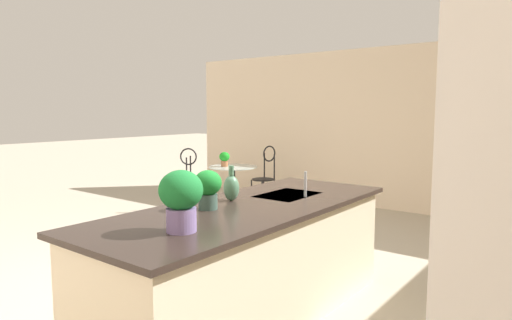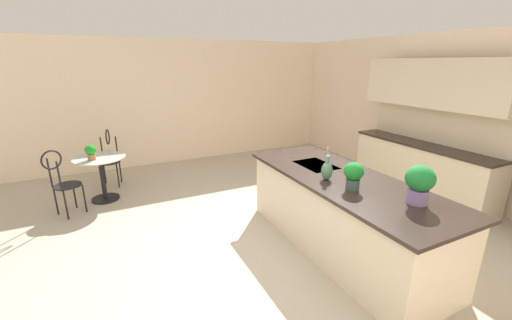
{
  "view_description": "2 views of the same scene",
  "coord_description": "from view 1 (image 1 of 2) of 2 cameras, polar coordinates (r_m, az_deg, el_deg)",
  "views": [
    {
      "loc": [
        2.99,
        2.98,
        1.66
      ],
      "look_at": [
        -1.37,
        -0.36,
        1.05
      ],
      "focal_mm": 31.35,
      "sensor_mm": 36.0,
      "label": 1
    },
    {
      "loc": [
        2.96,
        -1.6,
        2.22
      ],
      "look_at": [
        -0.75,
        0.21,
        0.93
      ],
      "focal_mm": 22.11,
      "sensor_mm": 36.0,
      "label": 2
    }
  ],
  "objects": [
    {
      "name": "chair_by_island",
      "position": [
        7.8,
        1.2,
        -1.62
      ],
      "size": [
        0.51,
        0.45,
        1.04
      ],
      "color": "black",
      "rests_on": "ground"
    },
    {
      "name": "chair_near_window",
      "position": [
        7.43,
        -7.89,
        -2.09
      ],
      "size": [
        0.52,
        0.52,
        1.04
      ],
      "color": "black",
      "rests_on": "ground"
    },
    {
      "name": "potted_plant_counter_near",
      "position": [
        3.35,
        -6.17,
        -3.44
      ],
      "size": [
        0.21,
        0.21,
        0.3
      ],
      "color": "#385147",
      "rests_on": "kitchen_island"
    },
    {
      "name": "vase_on_counter",
      "position": [
        3.66,
        -3.17,
        -3.5
      ],
      "size": [
        0.13,
        0.13,
        0.29
      ],
      "color": "#4C7A5B",
      "rests_on": "kitchen_island"
    },
    {
      "name": "ground_plane",
      "position": [
        4.53,
        -7.2,
        -15.13
      ],
      "size": [
        40.0,
        40.0,
        0.0
      ],
      "primitive_type": "plane",
      "color": "#B2A893"
    },
    {
      "name": "potted_plant_counter_far",
      "position": [
        2.75,
        -9.55,
        -4.62
      ],
      "size": [
        0.27,
        0.27,
        0.38
      ],
      "color": "#7A669E",
      "rests_on": "kitchen_island"
    },
    {
      "name": "kitchen_island",
      "position": [
        3.63,
        -0.9,
        -12.82
      ],
      "size": [
        2.8,
        1.06,
        0.92
      ],
      "color": "beige",
      "rests_on": "ground"
    },
    {
      "name": "sink_faucet",
      "position": [
        3.83,
        6.32,
        -3.1
      ],
      "size": [
        0.02,
        0.02,
        0.22
      ],
      "primitive_type": "cylinder",
      "color": "#B2B5BA",
      "rests_on": "kitchen_island"
    },
    {
      "name": "potted_plant_on_table",
      "position": [
        7.32,
        -4.05,
        0.23
      ],
      "size": [
        0.17,
        0.17,
        0.24
      ],
      "color": "#9E603D",
      "rests_on": "bistro_table"
    },
    {
      "name": "wall_left_window",
      "position": [
        7.84,
        15.14,
        3.9
      ],
      "size": [
        0.12,
        7.8,
        2.7
      ],
      "primitive_type": "cube",
      "color": "beige",
      "rests_on": "ground"
    },
    {
      "name": "bistro_table",
      "position": [
        7.38,
        -2.93,
        -3.09
      ],
      "size": [
        0.8,
        0.8,
        0.74
      ],
      "color": "black",
      "rests_on": "ground"
    }
  ]
}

